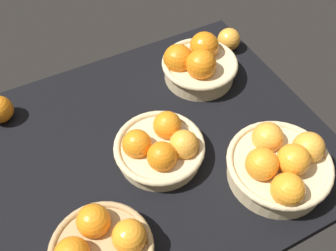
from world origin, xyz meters
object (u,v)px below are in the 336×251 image
at_px(basket_far_right, 101,251).
at_px(loose_orange_front_gap, 229,40).
at_px(basket_near_left, 198,64).
at_px(basket_center, 160,147).
at_px(basket_far_left, 280,165).

distance_m(basket_far_right, loose_orange_front_gap, 0.73).
height_order(basket_near_left, basket_center, basket_near_left).
xyz_separation_m(basket_center, basket_far_left, (-0.21, 0.17, 0.01)).
bearing_deg(basket_near_left, basket_far_left, 89.10).
bearing_deg(basket_far_left, basket_near_left, -90.90).
distance_m(basket_far_left, loose_orange_front_gap, 0.47).
xyz_separation_m(basket_center, loose_orange_front_gap, (-0.37, -0.27, -0.00)).
relative_size(basket_far_right, loose_orange_front_gap, 3.01).
height_order(basket_far_right, loose_orange_front_gap, basket_far_right).
bearing_deg(basket_far_left, basket_far_right, -0.51).
bearing_deg(basket_far_right, basket_near_left, -139.28).
height_order(basket_near_left, basket_far_left, basket_far_left).
relative_size(basket_far_left, loose_orange_front_gap, 3.46).
xyz_separation_m(basket_near_left, basket_far_right, (0.43, 0.37, -0.01)).
xyz_separation_m(basket_far_right, basket_far_left, (-0.43, 0.00, 0.01)).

